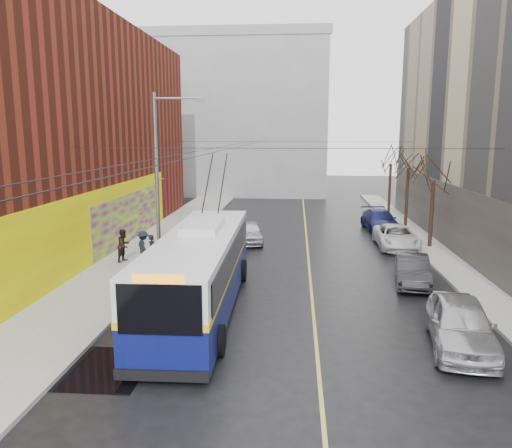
{
  "coord_description": "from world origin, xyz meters",
  "views": [
    {
      "loc": [
        0.75,
        -14.74,
        7.01
      ],
      "look_at": [
        -1.12,
        8.34,
        2.79
      ],
      "focal_mm": 35.0,
      "sensor_mm": 36.0,
      "label": 1
    }
  ],
  "objects_px": {
    "tree_mid": "(409,157)",
    "parked_car_a": "(461,324)",
    "trolleybus": "(200,270)",
    "following_car": "(249,232)",
    "pedestrian_c": "(143,247)",
    "tree_far": "(391,155)",
    "pedestrian_b": "(124,245)",
    "streetlight_pole": "(160,177)",
    "parked_car_d": "(380,220)",
    "tree_near": "(434,168)",
    "parked_car_c": "(396,237)",
    "pedestrian_a": "(153,250)",
    "parked_car_b": "(412,270)"
  },
  "relations": [
    {
      "from": "tree_near",
      "to": "parked_car_d",
      "type": "height_order",
      "value": "tree_near"
    },
    {
      "from": "streetlight_pole",
      "to": "parked_car_a",
      "type": "xyz_separation_m",
      "value": [
        12.35,
        -8.71,
        -4.02
      ]
    },
    {
      "from": "tree_far",
      "to": "trolleybus",
      "type": "relative_size",
      "value": 0.51
    },
    {
      "from": "parked_car_a",
      "to": "tree_near",
      "type": "bearing_deg",
      "value": 88.29
    },
    {
      "from": "tree_near",
      "to": "tree_far",
      "type": "relative_size",
      "value": 0.97
    },
    {
      "from": "following_car",
      "to": "parked_car_a",
      "type": "bearing_deg",
      "value": -70.01
    },
    {
      "from": "parked_car_a",
      "to": "parked_car_c",
      "type": "height_order",
      "value": "parked_car_a"
    },
    {
      "from": "parked_car_d",
      "to": "pedestrian_b",
      "type": "bearing_deg",
      "value": -149.51
    },
    {
      "from": "following_car",
      "to": "pedestrian_b",
      "type": "relative_size",
      "value": 2.28
    },
    {
      "from": "streetlight_pole",
      "to": "tree_far",
      "type": "height_order",
      "value": "streetlight_pole"
    },
    {
      "from": "streetlight_pole",
      "to": "following_car",
      "type": "relative_size",
      "value": 2.22
    },
    {
      "from": "tree_far",
      "to": "pedestrian_a",
      "type": "height_order",
      "value": "tree_far"
    },
    {
      "from": "tree_near",
      "to": "pedestrian_c",
      "type": "relative_size",
      "value": 3.62
    },
    {
      "from": "pedestrian_b",
      "to": "pedestrian_c",
      "type": "relative_size",
      "value": 1.01
    },
    {
      "from": "tree_mid",
      "to": "trolleybus",
      "type": "distance_m",
      "value": 22.65
    },
    {
      "from": "tree_far",
      "to": "pedestrian_a",
      "type": "bearing_deg",
      "value": -128.25
    },
    {
      "from": "parked_car_c",
      "to": "following_car",
      "type": "relative_size",
      "value": 1.25
    },
    {
      "from": "tree_mid",
      "to": "parked_car_a",
      "type": "relative_size",
      "value": 1.37
    },
    {
      "from": "pedestrian_b",
      "to": "following_car",
      "type": "bearing_deg",
      "value": -28.77
    },
    {
      "from": "parked_car_a",
      "to": "pedestrian_b",
      "type": "xyz_separation_m",
      "value": [
        -14.71,
        9.61,
        0.21
      ]
    },
    {
      "from": "pedestrian_b",
      "to": "parked_car_a",
      "type": "bearing_deg",
      "value": -105.28
    },
    {
      "from": "streetlight_pole",
      "to": "parked_car_a",
      "type": "relative_size",
      "value": 1.85
    },
    {
      "from": "tree_mid",
      "to": "parked_car_c",
      "type": "bearing_deg",
      "value": -106.35
    },
    {
      "from": "pedestrian_b",
      "to": "trolleybus",
      "type": "bearing_deg",
      "value": -123.12
    },
    {
      "from": "parked_car_b",
      "to": "parked_car_d",
      "type": "bearing_deg",
      "value": 95.37
    },
    {
      "from": "trolleybus",
      "to": "following_car",
      "type": "xyz_separation_m",
      "value": [
        0.78,
        12.65,
        -0.98
      ]
    },
    {
      "from": "streetlight_pole",
      "to": "tree_near",
      "type": "height_order",
      "value": "streetlight_pole"
    },
    {
      "from": "tree_mid",
      "to": "tree_far",
      "type": "relative_size",
      "value": 1.02
    },
    {
      "from": "parked_car_a",
      "to": "parked_car_d",
      "type": "xyz_separation_m",
      "value": [
        0.66,
        20.34,
        -0.08
      ]
    },
    {
      "from": "tree_far",
      "to": "pedestrian_c",
      "type": "distance_m",
      "value": 25.71
    },
    {
      "from": "parked_car_a",
      "to": "parked_car_d",
      "type": "height_order",
      "value": "parked_car_a"
    },
    {
      "from": "pedestrian_a",
      "to": "tree_far",
      "type": "bearing_deg",
      "value": -23.74
    },
    {
      "from": "streetlight_pole",
      "to": "tree_near",
      "type": "relative_size",
      "value": 1.41
    },
    {
      "from": "parked_car_b",
      "to": "pedestrian_b",
      "type": "bearing_deg",
      "value": 178.3
    },
    {
      "from": "streetlight_pole",
      "to": "parked_car_d",
      "type": "relative_size",
      "value": 1.74
    },
    {
      "from": "parked_car_a",
      "to": "pedestrian_c",
      "type": "xyz_separation_m",
      "value": [
        -13.53,
        9.26,
        0.2
      ]
    },
    {
      "from": "pedestrian_a",
      "to": "pedestrian_c",
      "type": "bearing_deg",
      "value": 68.1
    },
    {
      "from": "tree_far",
      "to": "parked_car_d",
      "type": "bearing_deg",
      "value": -104.25
    },
    {
      "from": "pedestrian_a",
      "to": "pedestrian_c",
      "type": "xyz_separation_m",
      "value": [
        -0.62,
        0.46,
        0.05
      ]
    },
    {
      "from": "tree_near",
      "to": "following_car",
      "type": "height_order",
      "value": "tree_near"
    },
    {
      "from": "parked_car_c",
      "to": "parked_car_d",
      "type": "relative_size",
      "value": 0.98
    },
    {
      "from": "parked_car_a",
      "to": "pedestrian_c",
      "type": "distance_m",
      "value": 16.4
    },
    {
      "from": "parked_car_a",
      "to": "pedestrian_b",
      "type": "height_order",
      "value": "pedestrian_b"
    },
    {
      "from": "tree_mid",
      "to": "following_car",
      "type": "relative_size",
      "value": 1.65
    },
    {
      "from": "parked_car_d",
      "to": "following_car",
      "type": "xyz_separation_m",
      "value": [
        -9.12,
        -4.83,
        -0.06
      ]
    },
    {
      "from": "following_car",
      "to": "pedestrian_c",
      "type": "relative_size",
      "value": 2.29
    },
    {
      "from": "tree_far",
      "to": "trolleybus",
      "type": "height_order",
      "value": "tree_far"
    },
    {
      "from": "tree_mid",
      "to": "tree_far",
      "type": "height_order",
      "value": "tree_mid"
    },
    {
      "from": "trolleybus",
      "to": "parked_car_a",
      "type": "xyz_separation_m",
      "value": [
        9.24,
        -2.86,
        -0.84
      ]
    },
    {
      "from": "tree_near",
      "to": "tree_mid",
      "type": "xyz_separation_m",
      "value": [
        0.0,
        7.0,
        0.28
      ]
    }
  ]
}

